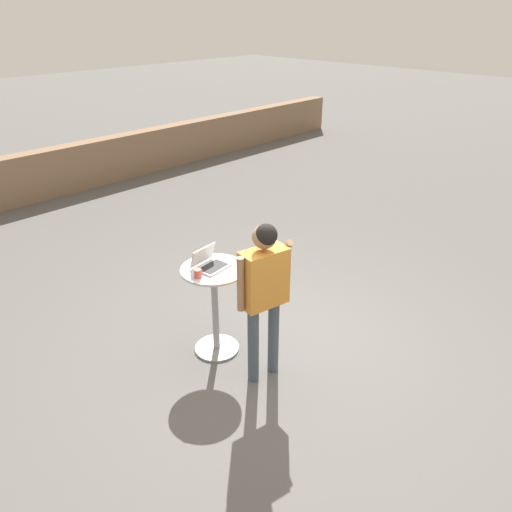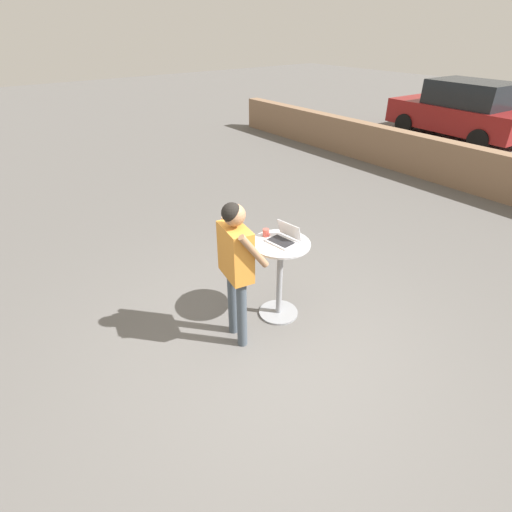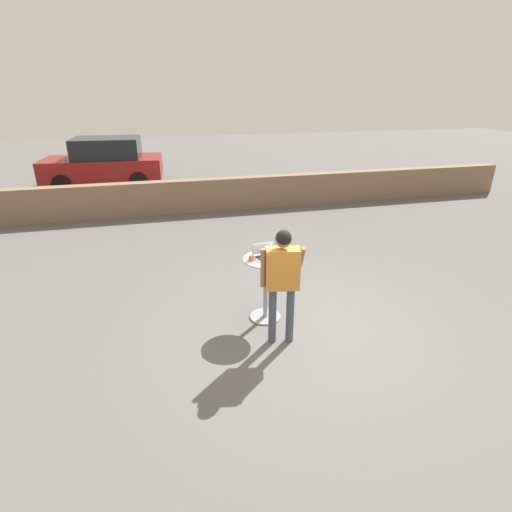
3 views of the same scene
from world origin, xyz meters
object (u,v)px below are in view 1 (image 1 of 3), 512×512
object	(u,v)px
standing_person	(264,283)
laptop	(210,263)
cafe_table	(215,300)
coffee_mug	(198,273)

from	to	relation	value
standing_person	laptop	bearing A→B (deg)	94.43
cafe_table	standing_person	xyz separation A→B (m)	(0.05, -0.66, 0.45)
cafe_table	laptop	size ratio (longest dim) A/B	2.85
laptop	standing_person	distance (m)	0.71
laptop	standing_person	xyz separation A→B (m)	(0.05, -0.70, 0.03)
cafe_table	coffee_mug	world-z (taller)	coffee_mug
laptop	cafe_table	bearing A→B (deg)	-83.17
laptop	coffee_mug	distance (m)	0.24
coffee_mug	standing_person	bearing A→B (deg)	-66.02
cafe_table	coffee_mug	distance (m)	0.48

